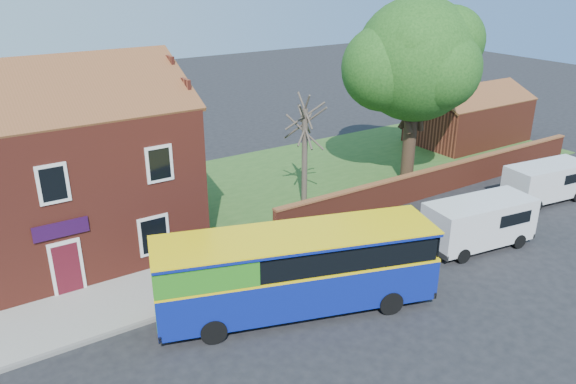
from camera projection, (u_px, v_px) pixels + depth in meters
ground at (331, 332)px, 19.55m from camera, size 120.00×120.00×0.00m
pavement at (83, 314)px, 20.47m from camera, size 18.00×3.50×0.12m
kerb at (96, 339)px, 19.11m from camera, size 18.00×0.15×0.14m
grass_strip at (371, 163)px, 36.19m from camera, size 26.00×12.00×0.04m
shop_building at (36, 181)px, 23.66m from camera, size 12.30×8.13×10.50m
boundary_wall at (442, 179)px, 31.22m from camera, size 22.00×0.38×1.60m
outbuilding at (468, 119)px, 40.11m from camera, size 8.20×5.06×4.17m
bus at (288, 269)px, 20.15m from camera, size 10.47×5.52×3.10m
van_near at (479, 221)px, 25.09m from camera, size 5.26×2.68×2.21m
van_far at (547, 181)px, 30.04m from camera, size 4.87×2.45×2.05m
large_tree at (415, 63)px, 30.96m from camera, size 8.55×6.77×10.43m
bare_tree at (305, 152)px, 28.86m from camera, size 2.13×2.54×5.68m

